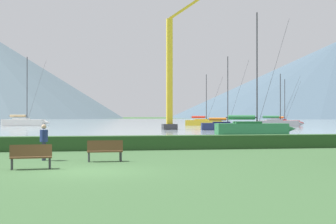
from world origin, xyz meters
The scene contains 13 objects.
ground_plane centered at (0.00, 0.00, 0.00)m, with size 1000.00×1000.00×0.00m, color #385B33.
harbor_water centered at (0.00, 137.00, 0.00)m, with size 320.00×246.00×0.00m, color #8C9EA3.
hedge_line centered at (0.00, 11.00, 0.42)m, with size 80.00×1.20×0.83m, color #284C23.
sailboat_slip_1 centered at (33.53, 62.42, 0.68)m, with size 8.47×4.27×9.25m.
sailboat_slip_2 centered at (19.52, 47.47, 0.61)m, with size 7.38×3.14×10.21m.
sailboat_slip_5 centered at (-10.76, 80.35, 0.78)m, with size 9.29×4.12×13.34m.
sailboat_slip_6 centered at (24.04, 76.60, 0.67)m, with size 8.15×4.54×10.14m.
sailboat_slip_7 centered at (17.91, 32.00, 0.74)m, with size 8.83×3.35×13.09m.
sailboat_slip_8 centered at (39.77, 74.78, 0.64)m, with size 7.78×4.16×9.27m.
park_bench_near_path centered at (0.78, 3.70, 0.53)m, with size 1.57×0.49×0.95m.
park_bench_under_tree centered at (-2.16, 1.08, 0.53)m, with size 1.59×0.61×0.95m.
person_standing_walker centered at (-1.93, 4.77, 0.97)m, with size 0.36×0.56×1.65m.
dock_crane centered at (12.60, 51.13, 7.10)m, with size 6.69×2.00×19.91m.
Camera 1 is at (-0.36, -18.36, 2.07)m, focal length 52.83 mm.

